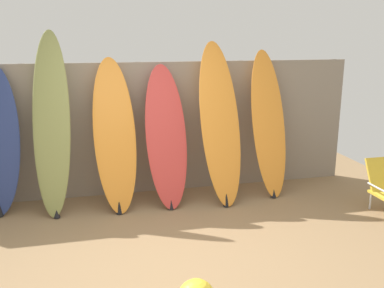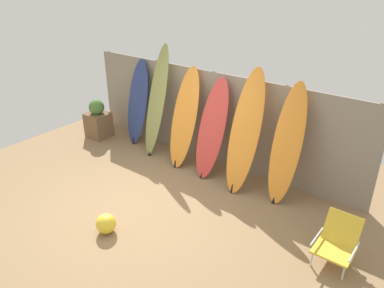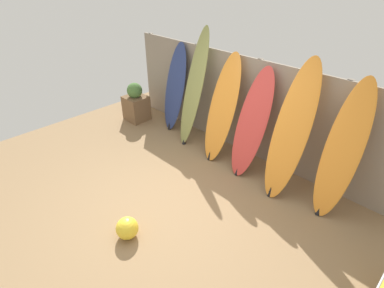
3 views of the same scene
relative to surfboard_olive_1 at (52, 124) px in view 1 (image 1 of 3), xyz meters
name	(u,v)px [view 1 (image 1 of 3)]	position (x,y,z in m)	size (l,w,h in m)	color
ground	(166,262)	(1.10, -1.60, -1.10)	(7.68, 7.68, 0.00)	#8E704C
fence_back	(139,129)	(1.10, 0.41, -0.20)	(6.08, 0.11, 1.80)	gray
surfboard_olive_1	(52,124)	(0.00, 0.00, 0.00)	(0.51, 0.71, 2.22)	olive
surfboard_orange_2	(115,136)	(0.74, -0.05, -0.18)	(0.56, 0.72, 1.89)	orange
surfboard_red_3	(166,137)	(1.39, -0.06, -0.22)	(0.54, 0.70, 1.79)	#D13D38
surfboard_orange_4	(220,124)	(2.09, -0.10, -0.08)	(0.57, 0.80, 2.08)	orange
surfboard_orange_5	(269,124)	(2.81, 0.00, -0.13)	(0.52, 0.68, 1.96)	orange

